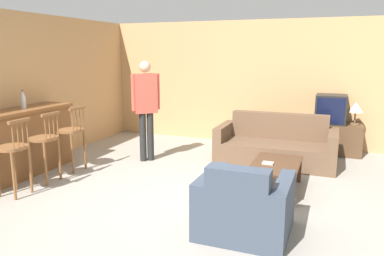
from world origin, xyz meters
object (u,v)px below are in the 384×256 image
(tv, at_px, (331,109))
(person_by_window, at_px, (146,104))
(couch_far, at_px, (276,146))
(bar_chair_mid, at_px, (45,144))
(coffee_table, at_px, (276,167))
(bar_chair_far, at_px, (72,135))
(bottle, at_px, (23,100))
(tv_unit, at_px, (329,138))
(table_lamp, at_px, (356,108))
(bar_chair_near, at_px, (13,153))
(armchair_near, at_px, (244,208))
(book_on_table, at_px, (268,163))

(tv, distance_m, person_by_window, 3.52)
(couch_far, bearing_deg, bar_chair_mid, -143.43)
(coffee_table, height_order, person_by_window, person_by_window)
(bar_chair_far, relative_size, bottle, 3.64)
(tv_unit, xyz_separation_m, bottle, (-4.53, -3.07, 0.90))
(tv_unit, xyz_separation_m, table_lamp, (0.43, 0.00, 0.62))
(bar_chair_near, bearing_deg, couch_far, 43.03)
(bar_chair_mid, bearing_deg, bar_chair_far, 90.01)
(tv_unit, bearing_deg, bar_chair_far, -145.83)
(bar_chair_far, distance_m, armchair_near, 3.41)
(coffee_table, bearing_deg, bar_chair_mid, -165.17)
(couch_far, height_order, tv_unit, couch_far)
(tv_unit, relative_size, bottle, 4.05)
(armchair_near, xyz_separation_m, book_on_table, (0.01, 1.36, 0.12))
(bottle, bearing_deg, bar_chair_near, -54.84)
(bar_chair_near, height_order, book_on_table, bar_chair_near)
(armchair_near, bearing_deg, bottle, 168.34)
(table_lamp, bearing_deg, person_by_window, -153.69)
(bar_chair_near, height_order, tv, tv)
(coffee_table, height_order, tv_unit, tv_unit)
(tv_unit, height_order, book_on_table, tv_unit)
(bottle, bearing_deg, couch_far, 29.36)
(bar_chair_near, distance_m, bar_chair_mid, 0.59)
(couch_far, height_order, person_by_window, person_by_window)
(bar_chair_near, xyz_separation_m, couch_far, (3.09, 2.89, -0.30))
(book_on_table, bearing_deg, tv_unit, 73.32)
(armchair_near, height_order, tv, tv)
(bar_chair_mid, xyz_separation_m, tv_unit, (3.95, 3.30, -0.30))
(bar_chair_far, xyz_separation_m, tv_unit, (3.95, 2.68, -0.30))
(coffee_table, xyz_separation_m, book_on_table, (-0.10, -0.06, 0.06))
(table_lamp, bearing_deg, coffee_table, -114.03)
(coffee_table, relative_size, table_lamp, 2.50)
(tv_unit, distance_m, bottle, 5.55)
(tv, height_order, book_on_table, tv)
(bar_chair_mid, height_order, book_on_table, bar_chair_mid)
(coffee_table, height_order, tv, tv)
(bar_chair_far, height_order, table_lamp, bar_chair_far)
(coffee_table, bearing_deg, person_by_window, 163.95)
(tv_unit, bearing_deg, bottle, -145.84)
(armchair_near, xyz_separation_m, person_by_window, (-2.31, 2.12, 0.74))
(bar_chair_far, bearing_deg, tv_unit, 34.17)
(bar_chair_near, bearing_deg, tv, 44.57)
(armchair_near, relative_size, tv, 1.71)
(couch_far, relative_size, bottle, 6.95)
(bar_chair_near, xyz_separation_m, tv, (3.95, 3.89, 0.28))
(bar_chair_near, relative_size, armchair_near, 1.12)
(couch_far, xyz_separation_m, person_by_window, (-2.21, -0.72, 0.74))
(bar_chair_near, height_order, couch_far, bar_chair_near)
(armchair_near, relative_size, tv_unit, 0.80)
(bar_chair_far, xyz_separation_m, coffee_table, (3.30, 0.25, -0.24))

